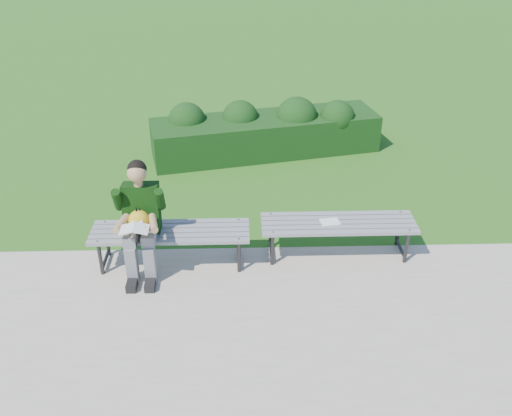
% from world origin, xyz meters
% --- Properties ---
extents(ground, '(80.00, 80.00, 0.00)m').
position_xyz_m(ground, '(0.00, 0.00, 0.00)').
color(ground, '#166517').
rests_on(ground, ground).
extents(walkway, '(30.00, 3.50, 0.02)m').
position_xyz_m(walkway, '(0.00, -1.75, 0.01)').
color(walkway, beige).
rests_on(walkway, ground).
extents(hedge, '(3.79, 1.69, 0.91)m').
position_xyz_m(hedge, '(0.56, 2.91, 0.38)').
color(hedge, '#12370E').
rests_on(hedge, ground).
extents(bench_left, '(1.80, 0.50, 0.46)m').
position_xyz_m(bench_left, '(-0.67, -0.29, 0.42)').
color(bench_left, gray).
rests_on(bench_left, walkway).
extents(bench_right, '(1.80, 0.50, 0.46)m').
position_xyz_m(bench_right, '(1.27, -0.16, 0.42)').
color(bench_right, gray).
rests_on(bench_right, walkway).
extents(seated_boy, '(0.56, 0.76, 1.31)m').
position_xyz_m(seated_boy, '(-0.97, -0.38, 0.71)').
color(seated_boy, slate).
rests_on(seated_boy, walkway).
extents(paper_sheet, '(0.24, 0.19, 0.01)m').
position_xyz_m(paper_sheet, '(1.17, -0.16, 0.47)').
color(paper_sheet, white).
rests_on(paper_sheet, bench_right).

